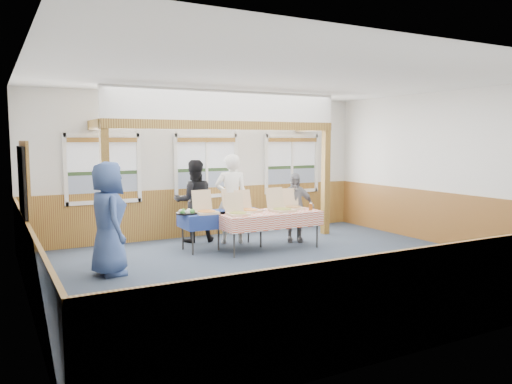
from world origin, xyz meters
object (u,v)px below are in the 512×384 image
table_left (222,214)px  man_blue (108,219)px  woman_white (231,199)px  person_grey (294,207)px  woman_black (194,201)px  table_right (268,214)px

table_left → man_blue: 2.62m
woman_white → person_grey: woman_white is taller
woman_black → man_blue: size_ratio=0.96×
woman_white → man_blue: bearing=45.3°
table_left → person_grey: (1.67, -0.09, 0.05)m
table_right → woman_white: (-0.40, 0.88, 0.24)m
table_left → woman_black: 0.95m
woman_white → man_blue: (-2.84, -1.32, -0.02)m
person_grey → man_blue: bearing=-139.4°
woman_black → woman_white: bearing=153.3°
woman_white → man_blue: size_ratio=1.02×
woman_white → person_grey: bearing=179.4°
person_grey → table_right: bearing=-126.5°
table_right → person_grey: size_ratio=1.42×
woman_black → man_blue: bearing=51.6°
table_right → woman_black: (-1.05, 1.39, 0.18)m
table_left → man_blue: (-2.44, -0.93, 0.23)m
man_blue → table_right: bearing=-84.5°
table_left → table_right: same height
table_left → woman_white: bearing=59.9°
man_blue → person_grey: 4.20m
woman_black → man_blue: man_blue is taller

